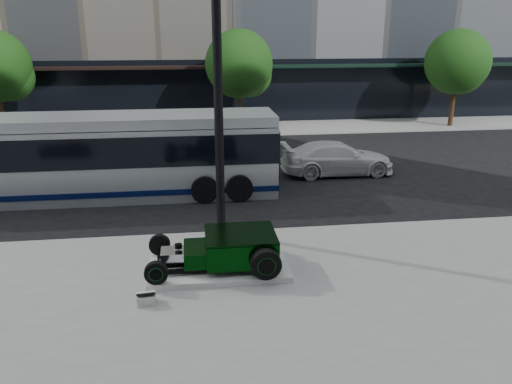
{
  "coord_description": "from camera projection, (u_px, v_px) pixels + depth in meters",
  "views": [
    {
      "loc": [
        -1.82,
        -15.61,
        5.78
      ],
      "look_at": [
        0.01,
        -1.74,
        1.2
      ],
      "focal_mm": 35.0,
      "sensor_mm": 36.0,
      "label": 1
    }
  ],
  "objects": [
    {
      "name": "ground",
      "position": [
        249.0,
        210.0,
        16.73
      ],
      "size": [
        120.0,
        120.0,
        0.0
      ],
      "primitive_type": "plane",
      "color": "black",
      "rests_on": "ground"
    },
    {
      "name": "white_sedan",
      "position": [
        337.0,
        158.0,
        20.69
      ],
      "size": [
        4.69,
        1.97,
        1.35
      ],
      "primitive_type": "imported",
      "rotation": [
        0.0,
        0.0,
        1.59
      ],
      "color": "white",
      "rests_on": "ground"
    },
    {
      "name": "transit_bus",
      "position": [
        108.0,
        156.0,
        17.77
      ],
      "size": [
        12.12,
        2.88,
        2.92
      ],
      "color": "#AEB2B8",
      "rests_on": "ground"
    },
    {
      "name": "info_plaque",
      "position": [
        146.0,
        298.0,
        10.77
      ],
      "size": [
        0.43,
        0.34,
        0.31
      ],
      "color": "silver",
      "rests_on": "sidewalk_near"
    },
    {
      "name": "lamppost",
      "position": [
        218.0,
        105.0,
        13.32
      ],
      "size": [
        0.44,
        0.44,
        8.07
      ],
      "color": "black",
      "rests_on": "sidewalk_near"
    },
    {
      "name": "street_trees",
      "position": [
        242.0,
        67.0,
        28.01
      ],
      "size": [
        29.8,
        3.8,
        5.7
      ],
      "color": "black",
      "rests_on": "sidewalk_far"
    },
    {
      "name": "hot_rod",
      "position": [
        232.0,
        248.0,
        12.17
      ],
      "size": [
        3.22,
        2.0,
        0.81
      ],
      "color": "black",
      "rests_on": "display_plinth"
    },
    {
      "name": "sidewalk_far",
      "position": [
        222.0,
        129.0,
        29.9
      ],
      "size": [
        70.0,
        4.0,
        0.12
      ],
      "primitive_type": "cube",
      "color": "gray",
      "rests_on": "ground"
    },
    {
      "name": "display_plinth",
      "position": [
        218.0,
        267.0,
        12.28
      ],
      "size": [
        3.4,
        1.8,
        0.15
      ],
      "primitive_type": "cube",
      "color": "silver",
      "rests_on": "sidewalk_near"
    }
  ]
}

